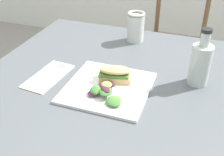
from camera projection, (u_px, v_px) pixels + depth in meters
name	position (u px, v px, depth m)	size (l,w,h in m)	color
dining_table	(130.00, 112.00, 1.05)	(1.14, 1.01, 0.74)	#51565B
chair_wooden_far	(175.00, 43.00, 1.96)	(0.40, 0.40, 0.87)	brown
plate_lunch	(108.00, 87.00, 0.96)	(0.28, 0.28, 0.01)	white
sandwich_half_front	(115.00, 74.00, 0.98)	(0.12, 0.09, 0.06)	#DBB270
salad_mixed_greens	(105.00, 91.00, 0.91)	(0.14, 0.13, 0.04)	#518438
napkin_folded	(48.00, 76.00, 1.03)	(0.10, 0.21, 0.00)	silver
fork_on_napkin	(51.00, 73.00, 1.04)	(0.05, 0.19, 0.00)	silver
bottle_cold_brew	(200.00, 66.00, 0.96)	(0.07, 0.07, 0.21)	#472819
mason_jar_iced_tea	(136.00, 28.00, 1.27)	(0.08, 0.08, 0.14)	gold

